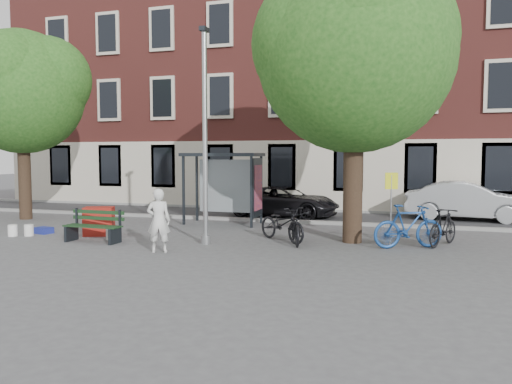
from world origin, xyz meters
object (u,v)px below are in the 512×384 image
object	(u,v)px
lamppost	(205,147)
bike_a	(282,224)
red_stand	(99,221)
bus_shelter	(234,172)
bike_b	(408,226)
bike_d	(443,227)
car_silver	(467,201)
painter	(159,220)
bike_c	(296,227)
notice_sign	(391,192)
car_dark	(285,201)
bench	(94,228)

from	to	relation	value
lamppost	bike_a	xyz separation A→B (m)	(2.00, 1.05, -2.26)
bike_a	red_stand	world-z (taller)	bike_a
lamppost	bus_shelter	xyz separation A→B (m)	(-0.61, 4.11, -0.87)
bike_b	bike_d	size ratio (longest dim) A/B	1.14
lamppost	car_silver	bearing A→B (deg)	45.06
bike_b	car_silver	distance (m)	7.09
painter	bike_d	world-z (taller)	painter
bus_shelter	bike_c	bearing A→B (deg)	-47.15
bus_shelter	bike_c	world-z (taller)	bus_shelter
bike_c	notice_sign	world-z (taller)	notice_sign
bike_a	notice_sign	bearing A→B (deg)	-47.77
bike_a	car_dark	xyz separation A→B (m)	(-1.36, 5.81, 0.10)
bus_shelter	bench	size ratio (longest dim) A/B	1.60
bike_c	painter	bearing A→B (deg)	-161.77
bike_b	bench	bearing A→B (deg)	73.74
lamppost	bike_b	size ratio (longest dim) A/B	3.04
painter	car_silver	world-z (taller)	painter
bus_shelter	bike_c	size ratio (longest dim) A/B	1.54
car_silver	bike_b	bearing A→B (deg)	166.80
car_silver	bike_d	bearing A→B (deg)	173.16
bike_a	bike_c	distance (m)	0.55
bike_b	painter	bearing A→B (deg)	84.85
painter	notice_sign	size ratio (longest dim) A/B	0.82
notice_sign	car_silver	bearing A→B (deg)	52.06
bench	bike_c	size ratio (longest dim) A/B	0.96
bench	notice_sign	distance (m)	8.65
notice_sign	bike_c	bearing A→B (deg)	175.24
bike_c	car_dark	xyz separation A→B (m)	(-1.83, 6.08, 0.14)
bus_shelter	car_dark	bearing A→B (deg)	65.56
notice_sign	painter	bearing A→B (deg)	-169.80
red_stand	bus_shelter	bearing A→B (deg)	49.05
car_silver	notice_sign	world-z (taller)	notice_sign
car_dark	notice_sign	world-z (taller)	notice_sign
notice_sign	lamppost	bearing A→B (deg)	178.54
car_dark	red_stand	size ratio (longest dim) A/B	5.00
red_stand	notice_sign	size ratio (longest dim) A/B	0.44
painter	car_dark	world-z (taller)	painter
bike_c	bike_d	world-z (taller)	bike_d
bike_c	bike_d	size ratio (longest dim) A/B	1.06
painter	car_dark	bearing A→B (deg)	-116.38
bus_shelter	bike_a	world-z (taller)	bus_shelter
car_silver	bench	bearing A→B (deg)	132.17
lamppost	painter	size ratio (longest dim) A/B	3.63
painter	car_dark	distance (m)	8.48
bus_shelter	bike_c	distance (m)	4.75
bike_c	bike_d	distance (m)	4.12
bike_a	red_stand	distance (m)	5.86
lamppost	bench	distance (m)	4.08
bike_c	bike_b	bearing A→B (deg)	-13.40
bench	bike_c	distance (m)	5.92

